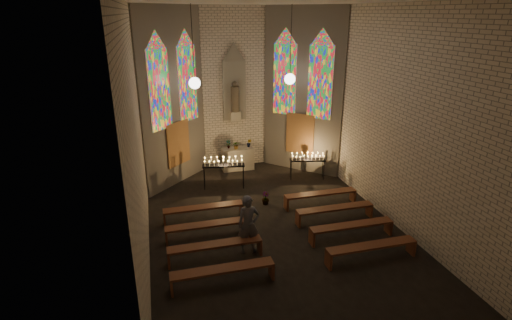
# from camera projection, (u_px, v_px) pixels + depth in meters

# --- Properties ---
(floor) EXTENTS (12.00, 12.00, 0.00)m
(floor) POSITION_uv_depth(u_px,v_px,m) (273.00, 227.00, 13.24)
(floor) COLOR black
(floor) RESTS_ON ground
(room) EXTENTS (8.22, 12.43, 7.00)m
(room) POSITION_uv_depth(u_px,v_px,m) (248.00, 97.00, 15.00)
(room) COLOR beige
(room) RESTS_ON ground
(altar) EXTENTS (1.40, 0.60, 1.00)m
(altar) POSITION_uv_depth(u_px,v_px,m) (238.00, 159.00, 18.00)
(altar) COLOR #C1B69D
(altar) RESTS_ON ground
(flower_vase_left) EXTENTS (0.23, 0.18, 0.40)m
(flower_vase_left) POSITION_uv_depth(u_px,v_px,m) (228.00, 144.00, 17.74)
(flower_vase_left) COLOR #4C723F
(flower_vase_left) RESTS_ON altar
(flower_vase_center) EXTENTS (0.37, 0.34, 0.36)m
(flower_vase_center) POSITION_uv_depth(u_px,v_px,m) (236.00, 145.00, 17.67)
(flower_vase_center) COLOR #4C723F
(flower_vase_center) RESTS_ON altar
(flower_vase_right) EXTENTS (0.26, 0.24, 0.38)m
(flower_vase_right) POSITION_uv_depth(u_px,v_px,m) (249.00, 143.00, 17.92)
(flower_vase_right) COLOR #4C723F
(flower_vase_right) RESTS_ON altar
(aisle_flower_pot) EXTENTS (0.36, 0.36, 0.48)m
(aisle_flower_pot) POSITION_uv_depth(u_px,v_px,m) (265.00, 198.00, 14.78)
(aisle_flower_pot) COLOR #4C723F
(aisle_flower_pot) RESTS_ON ground
(votive_stand_left) EXTENTS (1.72, 0.69, 1.23)m
(votive_stand_left) POSITION_uv_depth(u_px,v_px,m) (223.00, 163.00, 15.90)
(votive_stand_left) COLOR black
(votive_stand_left) RESTS_ON ground
(votive_stand_right) EXTENTS (1.52, 0.68, 1.09)m
(votive_stand_right) POSITION_uv_depth(u_px,v_px,m) (308.00, 158.00, 16.81)
(votive_stand_right) COLOR black
(votive_stand_right) RESTS_ON ground
(pew_left_0) EXTENTS (2.71, 0.38, 0.52)m
(pew_left_0) POSITION_uv_depth(u_px,v_px,m) (204.00, 209.00, 13.58)
(pew_left_0) COLOR #582B19
(pew_left_0) RESTS_ON ground
(pew_right_0) EXTENTS (2.71, 0.38, 0.52)m
(pew_right_0) POSITION_uv_depth(u_px,v_px,m) (321.00, 195.00, 14.61)
(pew_right_0) COLOR #582B19
(pew_right_0) RESTS_ON ground
(pew_left_1) EXTENTS (2.71, 0.38, 0.52)m
(pew_left_1) POSITION_uv_depth(u_px,v_px,m) (209.00, 226.00, 12.49)
(pew_left_1) COLOR #582B19
(pew_left_1) RESTS_ON ground
(pew_right_1) EXTENTS (2.71, 0.38, 0.52)m
(pew_right_1) POSITION_uv_depth(u_px,v_px,m) (335.00, 210.00, 13.53)
(pew_right_1) COLOR #582B19
(pew_right_1) RESTS_ON ground
(pew_left_2) EXTENTS (2.71, 0.38, 0.52)m
(pew_left_2) POSITION_uv_depth(u_px,v_px,m) (215.00, 246.00, 11.40)
(pew_left_2) COLOR #582B19
(pew_left_2) RESTS_ON ground
(pew_right_2) EXTENTS (2.71, 0.38, 0.52)m
(pew_right_2) POSITION_uv_depth(u_px,v_px,m) (352.00, 227.00, 12.44)
(pew_right_2) COLOR #582B19
(pew_right_2) RESTS_ON ground
(pew_left_3) EXTENTS (2.71, 0.38, 0.52)m
(pew_left_3) POSITION_uv_depth(u_px,v_px,m) (223.00, 271.00, 10.32)
(pew_left_3) COLOR #582B19
(pew_left_3) RESTS_ON ground
(pew_right_3) EXTENTS (2.71, 0.38, 0.52)m
(pew_right_3) POSITION_uv_depth(u_px,v_px,m) (372.00, 247.00, 11.35)
(pew_right_3) COLOR #582B19
(pew_right_3) RESTS_ON ground
(visitor) EXTENTS (0.65, 0.43, 1.78)m
(visitor) POSITION_uv_depth(u_px,v_px,m) (249.00, 224.00, 11.64)
(visitor) COLOR #555661
(visitor) RESTS_ON ground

